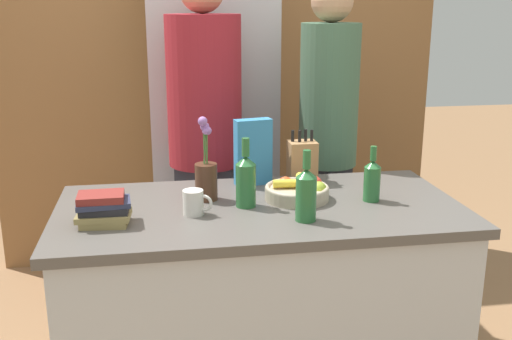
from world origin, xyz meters
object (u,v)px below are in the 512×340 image
at_px(bottle_oil, 372,179).
at_px(person_in_blue, 328,133).
at_px(book_stack, 103,209).
at_px(person_at_sink, 205,135).
at_px(coffee_mug, 194,202).
at_px(flower_vase, 206,175).
at_px(fruit_bowl, 298,191).
at_px(cereal_box, 253,152).
at_px(refrigerator, 212,123).
at_px(bottle_wine, 246,180).
at_px(bottle_vinegar, 306,193).
at_px(knife_block, 302,161).

relative_size(bottle_oil, person_in_blue, 0.13).
height_order(book_stack, person_at_sink, person_at_sink).
xyz_separation_m(coffee_mug, person_at_sink, (0.11, 0.76, 0.10)).
bearing_deg(flower_vase, fruit_bowl, -8.83).
distance_m(fruit_bowl, person_in_blue, 0.70).
bearing_deg(person_in_blue, cereal_box, -139.48).
height_order(flower_vase, person_at_sink, person_at_sink).
height_order(flower_vase, book_stack, flower_vase).
distance_m(flower_vase, coffee_mug, 0.19).
xyz_separation_m(flower_vase, person_in_blue, (0.67, 0.56, 0.03)).
bearing_deg(person_in_blue, refrigerator, 133.85).
relative_size(refrigerator, bottle_wine, 7.02).
distance_m(coffee_mug, bottle_wine, 0.23).
distance_m(coffee_mug, book_stack, 0.34).
bearing_deg(fruit_bowl, book_stack, -167.84).
distance_m(bottle_vinegar, bottle_wine, 0.27).
relative_size(cereal_box, book_stack, 1.46).
height_order(book_stack, bottle_oil, bottle_oil).
distance_m(fruit_bowl, person_at_sink, 0.73).
bearing_deg(coffee_mug, fruit_bowl, 14.98).
height_order(fruit_bowl, bottle_oil, bottle_oil).
relative_size(cereal_box, person_in_blue, 0.17).
distance_m(refrigerator, coffee_mug, 1.33).
relative_size(coffee_mug, bottle_oil, 0.49).
bearing_deg(flower_vase, bottle_wine, -37.37).
relative_size(bottle_vinegar, person_at_sink, 0.15).
distance_m(cereal_box, book_stack, 0.75).
height_order(fruit_bowl, bottle_wine, bottle_wine).
xyz_separation_m(knife_block, book_stack, (-0.84, -0.41, -0.04)).
bearing_deg(book_stack, bottle_oil, 5.37).
height_order(cereal_box, bottle_wine, cereal_box).
distance_m(bottle_vinegar, person_at_sink, 0.94).
xyz_separation_m(bottle_vinegar, person_in_blue, (0.33, 0.87, 0.03)).
distance_m(person_at_sink, person_in_blue, 0.63).
distance_m(refrigerator, knife_block, 1.01).
distance_m(flower_vase, bottle_wine, 0.19).
bearing_deg(cereal_box, person_in_blue, 39.83).
height_order(coffee_mug, person_in_blue, person_in_blue).
height_order(fruit_bowl, cereal_box, cereal_box).
bearing_deg(bottle_vinegar, knife_block, 78.07).
height_order(bottle_vinegar, person_at_sink, person_at_sink).
distance_m(coffee_mug, person_in_blue, 1.04).
bearing_deg(person_at_sink, cereal_box, -50.97).
bearing_deg(bottle_oil, coffee_mug, -176.02).
bearing_deg(person_at_sink, book_stack, -103.81).
height_order(fruit_bowl, book_stack, book_stack).
bearing_deg(person_in_blue, bottle_wine, -127.28).
height_order(knife_block, person_in_blue, person_in_blue).
bearing_deg(person_at_sink, refrigerator, 96.29).
xyz_separation_m(refrigerator, book_stack, (-0.52, -1.37, -0.04)).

